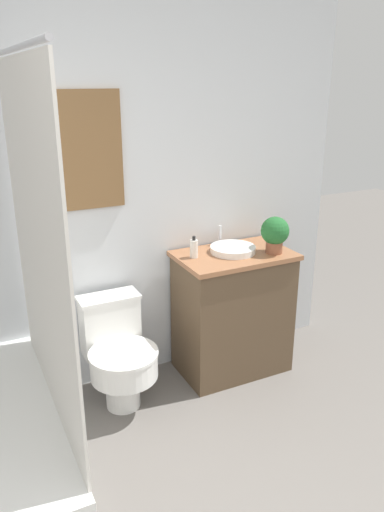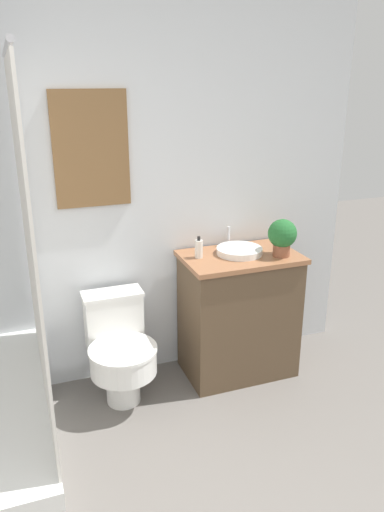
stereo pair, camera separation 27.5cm
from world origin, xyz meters
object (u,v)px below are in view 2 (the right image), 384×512
Objects in this scene: soap_bottle at (199,249)px; toilet at (119,348)px; sink at (239,251)px; potted_plant at (282,236)px.

toilet is at bearing -172.67° from soap_bottle.
soap_bottle is (0.53, 0.07, 0.55)m from toilet.
soap_bottle reaches higher than sink.
potted_plant reaches higher than toilet.
toilet is 0.77m from soap_bottle.
sink is at bearing 151.43° from potted_plant.
sink is 0.27m from soap_bottle.
soap_bottle is 0.58× the size of potted_plant.
toilet is 4.76× the size of soap_bottle.
toilet is 2.00× the size of sink.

